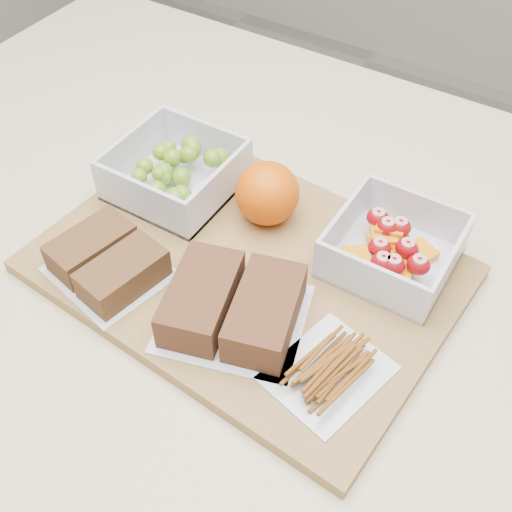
% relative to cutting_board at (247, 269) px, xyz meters
% --- Properties ---
extents(counter, '(1.20, 0.90, 0.90)m').
position_rel_cutting_board_xyz_m(counter, '(0.01, -0.01, -0.46)').
color(counter, beige).
rests_on(counter, ground).
extents(cutting_board, '(0.44, 0.33, 0.02)m').
position_rel_cutting_board_xyz_m(cutting_board, '(0.00, 0.00, 0.00)').
color(cutting_board, olive).
rests_on(cutting_board, counter).
extents(grape_container, '(0.13, 0.13, 0.06)m').
position_rel_cutting_board_xyz_m(grape_container, '(-0.13, 0.06, 0.03)').
color(grape_container, silver).
rests_on(grape_container, cutting_board).
extents(fruit_container, '(0.12, 0.12, 0.05)m').
position_rel_cutting_board_xyz_m(fruit_container, '(0.13, 0.08, 0.03)').
color(fruit_container, silver).
rests_on(fruit_container, cutting_board).
extents(orange, '(0.07, 0.07, 0.07)m').
position_rel_cutting_board_xyz_m(orange, '(-0.02, 0.07, 0.04)').
color(orange, '#E45705').
rests_on(orange, cutting_board).
extents(sandwich_bag_left, '(0.13, 0.12, 0.04)m').
position_rel_cutting_board_xyz_m(sandwich_bag_left, '(-0.11, -0.09, 0.03)').
color(sandwich_bag_left, silver).
rests_on(sandwich_bag_left, cutting_board).
extents(sandwich_bag_center, '(0.17, 0.16, 0.04)m').
position_rel_cutting_board_xyz_m(sandwich_bag_center, '(0.03, -0.07, 0.03)').
color(sandwich_bag_center, silver).
rests_on(sandwich_bag_center, cutting_board).
extents(pretzel_bag, '(0.11, 0.12, 0.02)m').
position_rel_cutting_board_xyz_m(pretzel_bag, '(0.14, -0.07, 0.02)').
color(pretzel_bag, silver).
rests_on(pretzel_bag, cutting_board).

